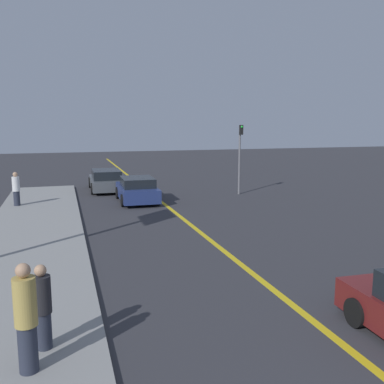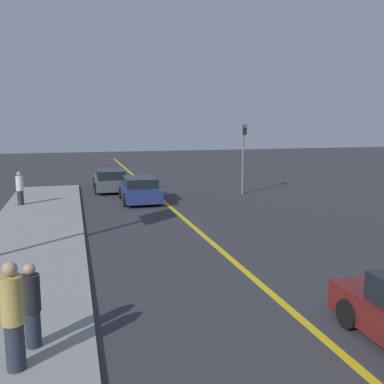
{
  "view_description": "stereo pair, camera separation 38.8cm",
  "coord_description": "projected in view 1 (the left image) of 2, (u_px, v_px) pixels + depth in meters",
  "views": [
    {
      "loc": [
        -4.91,
        -1.72,
        4.15
      ],
      "look_at": [
        -0.15,
        13.9,
        1.48
      ],
      "focal_mm": 40.0,
      "sensor_mm": 36.0,
      "label": 1
    },
    {
      "loc": [
        -4.54,
        -1.83,
        4.15
      ],
      "look_at": [
        -0.15,
        13.9,
        1.48
      ],
      "focal_mm": 40.0,
      "sensor_mm": 36.0,
      "label": 2
    }
  ],
  "objects": [
    {
      "name": "traffic_light",
      "position": [
        240.0,
        152.0,
        24.54
      ],
      "size": [
        0.18,
        0.4,
        4.0
      ],
      "color": "slate",
      "rests_on": "ground_plane"
    },
    {
      "name": "sidewalk_left",
      "position": [
        31.0,
        244.0,
        14.53
      ],
      "size": [
        3.6,
        26.64,
        0.11
      ],
      "color": "gray",
      "rests_on": "ground_plane"
    },
    {
      "name": "pedestrian_mid_group",
      "position": [
        42.0,
        307.0,
        7.6
      ],
      "size": [
        0.33,
        0.33,
        1.57
      ],
      "color": "#282D3D",
      "rests_on": "sidewalk_left"
    },
    {
      "name": "pedestrian_near_curb",
      "position": [
        26.0,
        318.0,
        6.86
      ],
      "size": [
        0.37,
        0.37,
        1.84
      ],
      "color": "#282D3D",
      "rests_on": "sidewalk_left"
    },
    {
      "name": "pedestrian_far_standing",
      "position": [
        16.0,
        189.0,
        20.81
      ],
      "size": [
        0.35,
        0.35,
        1.65
      ],
      "color": "#282D3D",
      "rests_on": "sidewalk_left"
    },
    {
      "name": "car_ahead_center",
      "position": [
        137.0,
        190.0,
        22.45
      ],
      "size": [
        2.02,
        3.93,
        1.31
      ],
      "rotation": [
        0.0,
        0.0,
        -0.02
      ],
      "color": "navy",
      "rests_on": "ground_plane"
    },
    {
      "name": "road_center_line",
      "position": [
        170.0,
        209.0,
        20.7
      ],
      "size": [
        0.2,
        60.0,
        0.01
      ],
      "color": "gold",
      "rests_on": "ground_plane"
    },
    {
      "name": "car_far_distant",
      "position": [
        106.0,
        180.0,
        26.19
      ],
      "size": [
        2.03,
        4.4,
        1.29
      ],
      "rotation": [
        0.0,
        0.0,
        -0.01
      ],
      "color": "#4C5156",
      "rests_on": "ground_plane"
    }
  ]
}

